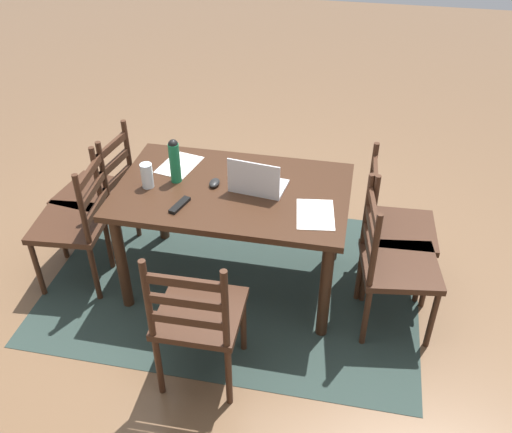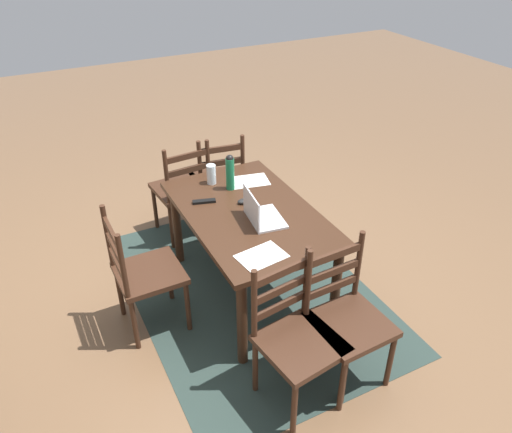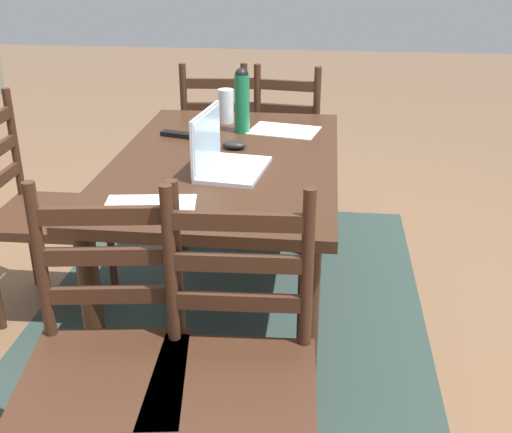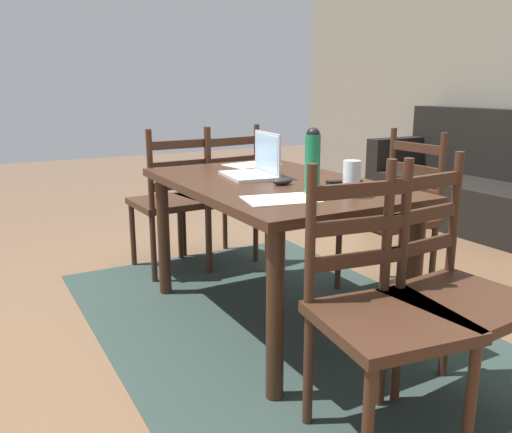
% 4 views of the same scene
% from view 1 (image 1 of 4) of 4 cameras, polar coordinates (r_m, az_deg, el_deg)
% --- Properties ---
extents(ground_plane, '(14.00, 14.00, 0.00)m').
position_cam_1_polar(ground_plane, '(3.86, -2.12, -6.39)').
color(ground_plane, brown).
extents(area_rug, '(2.43, 1.71, 0.01)m').
position_cam_1_polar(area_rug, '(3.86, -2.12, -6.36)').
color(area_rug, '#283833').
rests_on(area_rug, ground).
extents(dining_table, '(1.41, 0.88, 0.74)m').
position_cam_1_polar(dining_table, '(3.46, -2.34, 1.44)').
color(dining_table, '#382114').
rests_on(dining_table, ground).
extents(chair_right_near, '(0.50, 0.50, 0.95)m').
position_cam_1_polar(chair_right_near, '(4.01, -15.66, 2.26)').
color(chair_right_near, '#3D2316').
rests_on(chair_right_near, ground).
extents(chair_left_far, '(0.50, 0.50, 0.95)m').
position_cam_1_polar(chair_left_far, '(3.37, 13.71, -4.71)').
color(chair_left_far, '#3D2316').
rests_on(chair_left_far, ground).
extents(chair_right_far, '(0.48, 0.48, 0.95)m').
position_cam_1_polar(chair_right_far, '(3.77, -17.76, -0.60)').
color(chair_right_far, '#3D2316').
rests_on(chair_right_far, ground).
extents(chair_far_head, '(0.45, 0.45, 0.95)m').
position_cam_1_polar(chair_far_head, '(2.98, -5.89, -10.10)').
color(chair_far_head, '#3D2316').
rests_on(chair_far_head, ground).
extents(chair_left_near, '(0.46, 0.46, 0.95)m').
position_cam_1_polar(chair_left_near, '(3.65, 13.73, -1.13)').
color(chair_left_near, '#3D2316').
rests_on(chair_left_near, ground).
extents(laptop, '(0.35, 0.26, 0.23)m').
position_cam_1_polar(laptop, '(3.36, 0.07, 3.47)').
color(laptop, silver).
rests_on(laptop, dining_table).
extents(water_bottle, '(0.07, 0.07, 0.29)m').
position_cam_1_polar(water_bottle, '(3.44, -8.24, 5.68)').
color(water_bottle, '#197247').
rests_on(water_bottle, dining_table).
extents(drinking_glass, '(0.07, 0.07, 0.16)m').
position_cam_1_polar(drinking_glass, '(3.45, -10.98, 4.09)').
color(drinking_glass, silver).
rests_on(drinking_glass, dining_table).
extents(computer_mouse, '(0.06, 0.10, 0.03)m').
position_cam_1_polar(computer_mouse, '(3.44, -4.23, 3.42)').
color(computer_mouse, black).
rests_on(computer_mouse, dining_table).
extents(tv_remote, '(0.09, 0.18, 0.02)m').
position_cam_1_polar(tv_remote, '(3.27, -7.74, 1.16)').
color(tv_remote, black).
rests_on(tv_remote, dining_table).
extents(paper_stack_left, '(0.25, 0.32, 0.00)m').
position_cam_1_polar(paper_stack_left, '(3.20, 6.03, 0.21)').
color(paper_stack_left, white).
rests_on(paper_stack_left, dining_table).
extents(paper_stack_right, '(0.27, 0.33, 0.00)m').
position_cam_1_polar(paper_stack_right, '(3.67, -7.77, 5.21)').
color(paper_stack_right, white).
rests_on(paper_stack_right, dining_table).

